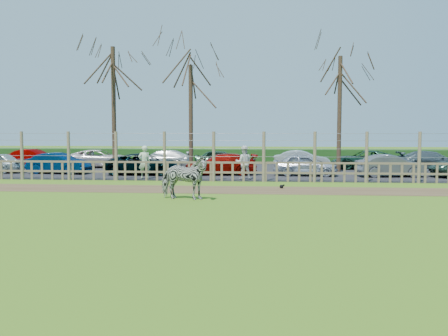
# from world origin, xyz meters

# --- Properties ---
(ground) EXTENTS (120.00, 120.00, 0.00)m
(ground) POSITION_xyz_m (0.00, 0.00, 0.00)
(ground) COLOR olive
(ground) RESTS_ON ground
(dirt_strip) EXTENTS (34.00, 2.80, 0.01)m
(dirt_strip) POSITION_xyz_m (0.00, 4.50, 0.01)
(dirt_strip) COLOR brown
(dirt_strip) RESTS_ON ground
(asphalt) EXTENTS (44.00, 13.00, 0.04)m
(asphalt) POSITION_xyz_m (0.00, 14.50, 0.02)
(asphalt) COLOR #232326
(asphalt) RESTS_ON ground
(hedge) EXTENTS (46.00, 2.00, 1.10)m
(hedge) POSITION_xyz_m (0.00, 21.50, 0.55)
(hedge) COLOR #1E4716
(hedge) RESTS_ON ground
(fence) EXTENTS (30.16, 0.16, 2.50)m
(fence) POSITION_xyz_m (0.00, 8.00, 0.80)
(fence) COLOR brown
(fence) RESTS_ON ground
(tree_left) EXTENTS (4.80, 4.80, 7.88)m
(tree_left) POSITION_xyz_m (-6.50, 12.50, 5.62)
(tree_left) COLOR #3D2B1E
(tree_left) RESTS_ON ground
(tree_mid) EXTENTS (4.80, 4.80, 6.83)m
(tree_mid) POSITION_xyz_m (-2.00, 13.50, 4.87)
(tree_mid) COLOR #3D2B1E
(tree_mid) RESTS_ON ground
(tree_right) EXTENTS (4.80, 4.80, 7.35)m
(tree_right) POSITION_xyz_m (7.00, 14.00, 5.24)
(tree_right) COLOR #3D2B1E
(tree_right) RESTS_ON ground
(zebra) EXTENTS (2.05, 1.21, 1.63)m
(zebra) POSITION_xyz_m (-0.39, 1.40, 0.81)
(zebra) COLOR gray
(zebra) RESTS_ON ground
(visitor_a) EXTENTS (0.72, 0.58, 1.72)m
(visitor_a) POSITION_xyz_m (-3.68, 8.57, 0.90)
(visitor_a) COLOR beige
(visitor_a) RESTS_ON asphalt
(visitor_b) EXTENTS (0.89, 0.73, 1.72)m
(visitor_b) POSITION_xyz_m (1.47, 8.79, 0.90)
(visitor_b) COLOR silver
(visitor_b) RESTS_ON asphalt
(crow) EXTENTS (0.23, 0.17, 0.19)m
(crow) POSITION_xyz_m (3.32, 5.21, 0.09)
(crow) COLOR black
(crow) RESTS_ON ground
(car_1) EXTENTS (3.78, 1.76, 1.20)m
(car_1) POSITION_xyz_m (-9.42, 11.19, 0.64)
(car_1) COLOR #022352
(car_1) RESTS_ON asphalt
(car_2) EXTENTS (4.39, 2.15, 1.20)m
(car_2) POSITION_xyz_m (-4.27, 10.91, 0.64)
(car_2) COLOR black
(car_2) RESTS_ON asphalt
(car_3) EXTENTS (4.30, 2.15, 1.20)m
(car_3) POSITION_xyz_m (0.03, 11.23, 0.64)
(car_3) COLOR #970C06
(car_3) RESTS_ON asphalt
(car_4) EXTENTS (3.65, 1.79, 1.20)m
(car_4) POSITION_xyz_m (4.79, 11.09, 0.64)
(car_4) COLOR #AEB6C7
(car_4) RESTS_ON asphalt
(car_5) EXTENTS (3.78, 1.73, 1.20)m
(car_5) POSITION_xyz_m (9.36, 10.87, 0.64)
(car_5) COLOR slate
(car_5) RESTS_ON asphalt
(car_7) EXTENTS (3.73, 1.56, 1.20)m
(car_7) POSITION_xyz_m (-13.42, 16.31, 0.64)
(car_7) COLOR #830000
(car_7) RESTS_ON asphalt
(car_8) EXTENTS (4.48, 2.36, 1.20)m
(car_8) POSITION_xyz_m (-8.72, 16.04, 0.64)
(car_8) COLOR silver
(car_8) RESTS_ON asphalt
(car_9) EXTENTS (4.15, 1.71, 1.20)m
(car_9) POSITION_xyz_m (-4.32, 15.62, 0.64)
(car_9) COLOR silver
(car_9) RESTS_ON asphalt
(car_10) EXTENTS (3.54, 1.45, 1.20)m
(car_10) POSITION_xyz_m (-0.42, 16.24, 0.64)
(car_10) COLOR #234C32
(car_10) RESTS_ON asphalt
(car_11) EXTENTS (3.73, 1.54, 1.20)m
(car_11) POSITION_xyz_m (4.91, 15.89, 0.64)
(car_11) COLOR #BABEBC
(car_11) RESTS_ON asphalt
(car_12) EXTENTS (4.41, 2.20, 1.20)m
(car_12) POSITION_xyz_m (8.99, 16.12, 0.64)
(car_12) COLOR #194130
(car_12) RESTS_ON asphalt
(car_13) EXTENTS (4.15, 1.73, 1.20)m
(car_13) POSITION_xyz_m (13.04, 15.79, 0.64)
(car_13) COLOR #4C5D62
(car_13) RESTS_ON asphalt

